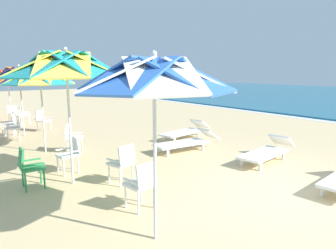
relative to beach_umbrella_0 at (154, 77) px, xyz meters
The scene contains 19 objects.
ground_plane 3.67m from the beach_umbrella_0, 84.49° to the left, with size 80.00×80.00×0.00m, color #D3B784.
beach_umbrella_0 is the anchor object (origin of this frame).
plastic_chair_0 2.05m from the beach_umbrella_0, 159.65° to the left, with size 0.52×0.50×0.87m.
beach_umbrella_1 2.85m from the beach_umbrella_0, behind, with size 2.51×2.51×2.87m.
plastic_chair_1 2.91m from the beach_umbrella_0, 163.75° to the left, with size 0.56×0.54×0.87m.
plastic_chair_2 4.03m from the beach_umbrella_0, behind, with size 0.48×0.51×0.87m.
plastic_chair_3 3.72m from the beach_umbrella_0, 161.48° to the right, with size 0.46×0.49×0.87m.
beach_umbrella_2 5.90m from the beach_umbrella_0, behind, with size 2.06×2.06×2.61m.
plastic_chair_4 5.72m from the beach_umbrella_0, behind, with size 0.61×0.63×0.87m.
beach_umbrella_3 8.74m from the beach_umbrella_0, behind, with size 2.11×2.11×2.65m.
plastic_chair_5 9.47m from the beach_umbrella_0, behind, with size 0.63×0.62×0.87m.
plastic_chair_6 8.33m from the beach_umbrella_0, behind, with size 0.51×0.54×0.87m.
plastic_chair_7 9.10m from the beach_umbrella_0, behind, with size 0.56×0.58×0.87m.
beach_umbrella_4 11.83m from the beach_umbrella_0, behind, with size 2.24×2.24×2.55m.
plastic_chair_8 11.59m from the beach_umbrella_0, behind, with size 0.47×0.50×0.87m.
plastic_chair_10 12.32m from the beach_umbrella_0, behind, with size 0.62×0.60×0.87m.
sun_lounger_1 5.14m from the beach_umbrella_0, 106.35° to the left, with size 0.93×2.21×0.62m.
sun_lounger_2 5.33m from the beach_umbrella_0, 134.70° to the left, with size 0.78×2.19×0.62m.
sun_lounger_3 6.89m from the beach_umbrella_0, 136.51° to the left, with size 0.97×2.22×0.62m.
Camera 1 is at (2.97, -5.02, 2.37)m, focal length 31.48 mm.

